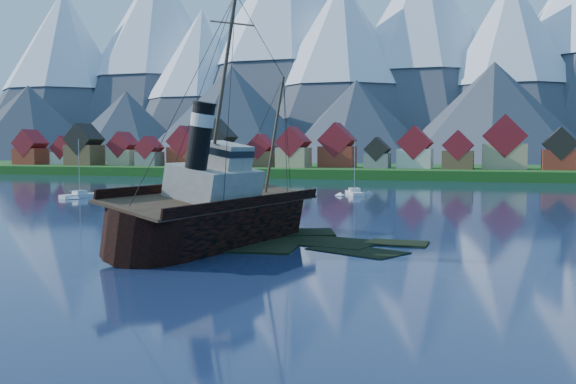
% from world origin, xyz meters
% --- Properties ---
extents(ground, '(1400.00, 1400.00, 0.00)m').
position_xyz_m(ground, '(0.00, 0.00, 0.00)').
color(ground, '#192748').
rests_on(ground, ground).
extents(shoal, '(31.71, 21.24, 1.14)m').
position_xyz_m(shoal, '(1.78, 2.15, -0.35)').
color(shoal, black).
rests_on(shoal, ground).
extents(shore_bank, '(600.00, 80.00, 3.20)m').
position_xyz_m(shore_bank, '(0.00, 170.00, 0.00)').
color(shore_bank, '#174D16').
rests_on(shore_bank, ground).
extents(seawall, '(600.00, 2.50, 2.00)m').
position_xyz_m(seawall, '(0.00, 132.00, 0.00)').
color(seawall, '#3F3D38').
rests_on(seawall, ground).
extents(town, '(250.96, 16.69, 17.30)m').
position_xyz_m(town, '(-33.12, 152.18, 8.99)').
color(town, maroon).
rests_on(town, ground).
extents(mountains, '(965.00, 340.00, 205.00)m').
position_xyz_m(mountains, '(-0.79, 481.26, 89.34)').
color(mountains, '#2D333D').
rests_on(mountains, ground).
extents(tugboat_wreck, '(7.58, 32.67, 25.89)m').
position_xyz_m(tugboat_wreck, '(-2.63, 0.32, 3.24)').
color(tugboat_wreck, black).
rests_on(tugboat_wreck, ground).
extents(sailboat_b, '(4.29, 8.55, 12.04)m').
position_xyz_m(sailboat_b, '(-53.73, 45.86, 0.28)').
color(sailboat_b, silver).
rests_on(sailboat_b, ground).
extents(sailboat_c, '(5.79, 9.46, 11.98)m').
position_xyz_m(sailboat_c, '(-3.89, 69.97, 0.27)').
color(sailboat_c, silver).
rests_on(sailboat_c, ground).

